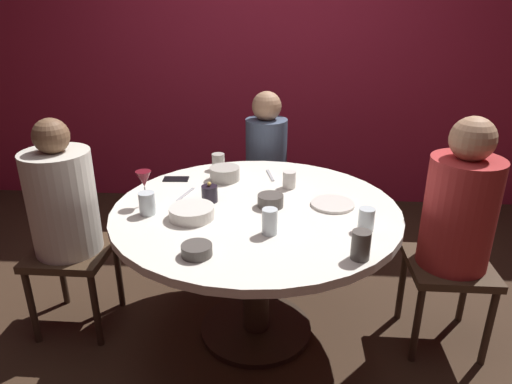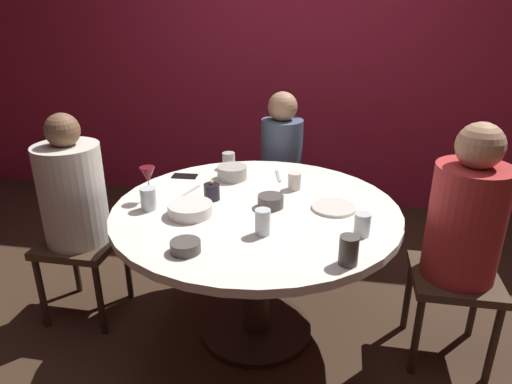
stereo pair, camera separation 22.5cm
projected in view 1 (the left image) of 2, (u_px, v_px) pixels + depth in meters
ground_plane at (256, 330)px, 2.57m from camera, size 8.00×8.00×0.00m
back_wall at (273, 49)px, 3.81m from camera, size 6.00×0.10×2.60m
dining_table at (256, 233)px, 2.34m from camera, size 1.40×1.40×0.74m
seated_diner_left at (63, 205)px, 2.35m from camera, size 0.40×0.40×1.17m
seated_diner_back at (266, 154)px, 3.19m from camera, size 0.40×0.40×1.13m
seated_diner_right at (459, 213)px, 2.22m from camera, size 0.40×0.40×1.21m
candle_holder at (210, 194)px, 2.33m from camera, size 0.08×0.08×0.10m
wine_glass at (144, 180)px, 2.26m from camera, size 0.08×0.08×0.18m
dinner_plate at (333, 204)px, 2.30m from camera, size 0.22×0.22×0.01m
cell_phone at (176, 179)px, 2.62m from camera, size 0.14×0.08×0.01m
bowl_serving_large at (197, 250)px, 1.85m from camera, size 0.12×0.12×0.05m
bowl_salad_center at (192, 212)px, 2.16m from camera, size 0.21×0.21×0.06m
bowl_small_white at (225, 174)px, 2.61m from camera, size 0.17×0.17×0.07m
bowl_sauce_side at (270, 201)px, 2.28m from camera, size 0.13×0.13×0.06m
cup_near_candle at (361, 245)px, 1.81m from camera, size 0.08×0.08×0.12m
cup_by_left_diner at (270, 221)px, 2.00m from camera, size 0.07×0.07×0.12m
cup_by_right_diner at (218, 161)px, 2.77m from camera, size 0.08×0.08×0.09m
cup_center_front at (366, 219)px, 2.04m from camera, size 0.07×0.07×0.10m
cup_far_edge at (289, 180)px, 2.50m from camera, size 0.07×0.07×0.09m
cup_beside_wine at (147, 203)px, 2.19m from camera, size 0.08×0.08×0.11m
fork_near_plate at (270, 175)px, 2.68m from camera, size 0.06×0.18×0.01m
knife_near_plate at (185, 194)px, 2.42m from camera, size 0.06×0.18×0.01m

